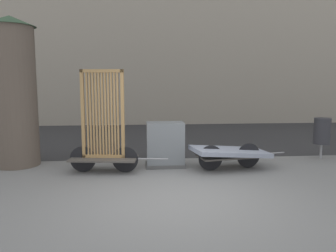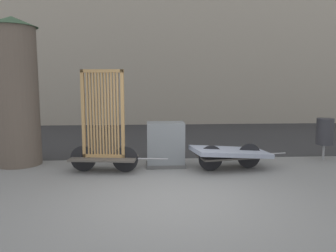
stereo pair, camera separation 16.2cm
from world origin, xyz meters
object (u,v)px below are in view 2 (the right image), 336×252
object	(u,v)px
bike_cart_with_bedframe	(104,136)
advertising_column	(16,91)
bike_cart_with_mattress	(230,153)
trash_bin	(325,132)
utility_cabinet	(166,146)

from	to	relation	value
bike_cart_with_bedframe	advertising_column	bearing A→B (deg)	166.74
bike_cart_with_mattress	trash_bin	xyz separation A→B (m)	(2.69, 0.82, 0.35)
bike_cart_with_bedframe	advertising_column	xyz separation A→B (m)	(-2.17, 0.82, 0.98)
bike_cart_with_bedframe	utility_cabinet	bearing A→B (deg)	23.00
bike_cart_with_bedframe	utility_cabinet	distance (m)	1.49
utility_cabinet	advertising_column	xyz separation A→B (m)	(-3.57, 0.43, 1.30)
bike_cart_with_bedframe	utility_cabinet	xyz separation A→B (m)	(1.41, 0.39, -0.32)
utility_cabinet	advertising_column	distance (m)	3.83
bike_cart_with_mattress	bike_cart_with_bedframe	bearing A→B (deg)	169.98
bike_cart_with_bedframe	bike_cart_with_mattress	distance (m)	2.92
bike_cart_with_bedframe	trash_bin	world-z (taller)	bike_cart_with_bedframe
trash_bin	advertising_column	world-z (taller)	advertising_column
trash_bin	advertising_column	distance (m)	7.82
bike_cart_with_mattress	utility_cabinet	distance (m)	1.53
bike_cart_with_bedframe	trash_bin	bearing A→B (deg)	15.89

